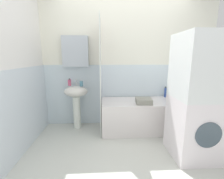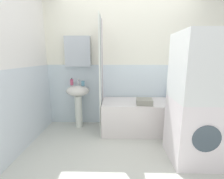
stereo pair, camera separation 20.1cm
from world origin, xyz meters
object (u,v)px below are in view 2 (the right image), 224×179
Objects in this scene: shampoo_bottle at (168,93)px; washer_dryer_stack at (197,100)px; toothbrush_cup at (83,83)px; towel_folded at (144,102)px; bathtub at (142,116)px; body_wash_bottle at (173,92)px; soap_dispenser at (72,82)px; sink at (78,97)px.

shampoo_bottle is 1.09m from washer_dryer_stack.
toothbrush_cup is 1.17m from towel_folded.
body_wash_bottle is at bearing 23.74° from bathtub.
toothbrush_cup reaches higher than shampoo_bottle.
bathtub is (1.33, -0.19, -0.60)m from soap_dispenser.
towel_folded is at bearing 128.71° from washer_dryer_stack.
body_wash_bottle reaches higher than bathtub.
washer_dryer_stack is (-0.01, -1.08, 0.16)m from shampoo_bottle.
toothbrush_cup is at bearing -15.69° from soap_dispenser.
soap_dispenser is at bearing -177.50° from body_wash_bottle.
washer_dryer_stack is at bearing -30.09° from toothbrush_cup.
soap_dispenser is at bearing 164.31° from toothbrush_cup.
soap_dispenser is at bearing 165.38° from towel_folded.
soap_dispenser reaches higher than sink.
soap_dispenser is 1.88m from shampoo_bottle.
soap_dispenser is 1.48m from bathtub.
washer_dryer_stack is at bearing -28.81° from sink.
bathtub is (1.21, -0.14, -0.32)m from sink.
shampoo_bottle is at bearing 3.95° from sink.
bathtub is 5.52× the size of towel_folded.
bathtub is at bearing -6.65° from toothbrush_cup.
shampoo_bottle is 0.79× the size of towel_folded.
toothbrush_cup is 0.06× the size of bathtub.
toothbrush_cup is at bearing 149.91° from washer_dryer_stack.
body_wash_bottle is 0.88× the size of towel_folded.
washer_dryer_stack is (0.53, -0.66, 0.22)m from towel_folded.
soap_dispenser reaches higher than shampoo_bottle.
sink reaches higher than bathtub.
bathtub is 6.29× the size of body_wash_bottle.
toothbrush_cup is 0.44× the size of shampoo_bottle.
sink is 1.24m from towel_folded.
soap_dispenser reaches higher than toothbrush_cup.
washer_dryer_stack reaches higher than body_wash_bottle.
soap_dispenser is 0.59× the size of body_wash_bottle.
toothbrush_cup is at bearing 165.60° from towel_folded.
sink reaches higher than shampoo_bottle.
washer_dryer_stack is at bearing -57.23° from bathtub.
sink is at bearing 174.13° from toothbrush_cup.
towel_folded is 0.88m from washer_dryer_stack.
bathtub is at bearing -156.26° from body_wash_bottle.
toothbrush_cup reaches higher than towel_folded.
washer_dryer_stack is (1.63, -0.95, -0.05)m from toothbrush_cup.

